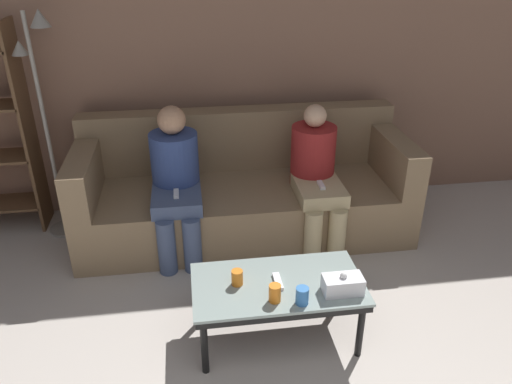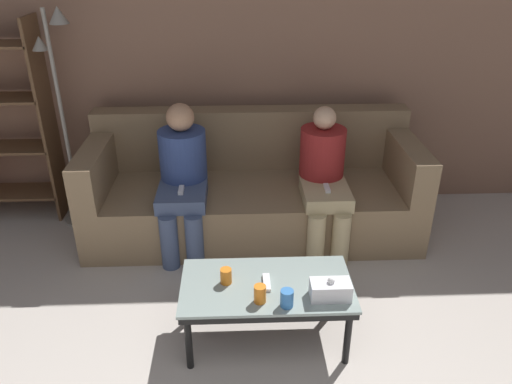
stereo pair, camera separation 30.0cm
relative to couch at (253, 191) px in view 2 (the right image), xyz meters
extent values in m
cube|color=#8C6651|center=(0.00, 0.53, 0.97)|extent=(12.00, 0.06, 2.60)
cube|color=#897051|center=(0.00, -0.07, -0.12)|extent=(2.56, 0.95, 0.42)
cube|color=#897051|center=(0.00, 0.30, 0.34)|extent=(2.56, 0.20, 0.50)
cube|color=#897051|center=(-1.19, -0.07, 0.27)|extent=(0.18, 0.95, 0.35)
cube|color=#897051|center=(1.19, -0.07, 0.27)|extent=(0.18, 0.95, 0.35)
cube|color=#8C9E99|center=(0.04, -1.31, 0.07)|extent=(0.98, 0.52, 0.02)
cube|color=black|center=(0.04, -1.31, 0.04)|extent=(0.96, 0.51, 0.04)
cylinder|color=black|center=(-0.40, -1.52, -0.16)|extent=(0.04, 0.04, 0.34)
cylinder|color=black|center=(0.47, -1.52, -0.16)|extent=(0.04, 0.04, 0.34)
cylinder|color=black|center=(-0.40, -1.10, -0.16)|extent=(0.04, 0.04, 0.34)
cylinder|color=black|center=(0.47, -1.10, -0.16)|extent=(0.04, 0.04, 0.34)
cylinder|color=#3372BF|center=(0.13, -1.50, 0.12)|extent=(0.07, 0.07, 0.10)
cylinder|color=orange|center=(-0.01, -1.46, 0.13)|extent=(0.07, 0.07, 0.10)
cylinder|color=orange|center=(-0.19, -1.29, 0.12)|extent=(0.07, 0.07, 0.09)
cube|color=white|center=(0.37, -1.44, 0.12)|extent=(0.22, 0.12, 0.10)
sphere|color=white|center=(0.37, -1.44, 0.19)|extent=(0.04, 0.04, 0.04)
cube|color=white|center=(0.04, -1.31, 0.08)|extent=(0.04, 0.15, 0.02)
cube|color=brown|center=(-1.64, 0.30, 0.50)|extent=(0.02, 0.32, 1.65)
cube|color=brown|center=(-2.13, 0.30, -0.12)|extent=(0.99, 0.32, 0.02)
cylinder|color=gray|center=(-1.46, 0.15, -0.32)|extent=(0.26, 0.26, 0.02)
cylinder|color=gray|center=(-1.46, 0.15, 0.53)|extent=(0.03, 0.03, 1.72)
cone|color=gray|center=(-1.36, 0.15, 1.34)|extent=(0.14, 0.14, 0.12)
cone|color=gray|center=(-1.54, 0.19, 1.14)|extent=(0.12, 0.12, 0.10)
cylinder|color=#47567A|center=(-0.62, -0.55, -0.12)|extent=(0.13, 0.13, 0.42)
cylinder|color=#47567A|center=(-0.44, -0.55, -0.12)|extent=(0.13, 0.13, 0.42)
cube|color=#47567A|center=(-0.53, -0.33, 0.15)|extent=(0.35, 0.43, 0.10)
cylinder|color=#334784|center=(-0.53, -0.12, 0.33)|extent=(0.35, 0.35, 0.47)
sphere|color=tan|center=(-0.53, -0.12, 0.67)|extent=(0.21, 0.21, 0.21)
cube|color=white|center=(-0.53, -0.38, 0.21)|extent=(0.04, 0.12, 0.02)
cylinder|color=tan|center=(0.44, -0.57, -0.12)|extent=(0.13, 0.13, 0.42)
cylinder|color=tan|center=(0.62, -0.57, -0.12)|extent=(0.13, 0.13, 0.42)
cube|color=tan|center=(0.53, -0.34, 0.15)|extent=(0.34, 0.45, 0.10)
cylinder|color=maroon|center=(0.53, -0.12, 0.33)|extent=(0.34, 0.34, 0.47)
sphere|color=#DBAD89|center=(0.53, -0.12, 0.65)|extent=(0.17, 0.17, 0.17)
cube|color=white|center=(0.53, -0.39, 0.21)|extent=(0.04, 0.12, 0.02)
camera|label=1|loc=(-0.42, -3.56, 1.83)|focal=35.00mm
camera|label=2|loc=(-0.12, -3.59, 1.83)|focal=35.00mm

